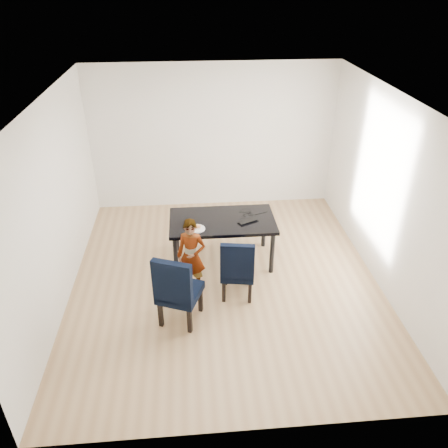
{
  "coord_description": "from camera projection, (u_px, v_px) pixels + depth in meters",
  "views": [
    {
      "loc": [
        -0.47,
        -5.23,
        4.04
      ],
      "look_at": [
        0.0,
        0.2,
        0.85
      ],
      "focal_mm": 35.0,
      "sensor_mm": 36.0,
      "label": 1
    }
  ],
  "objects": [
    {
      "name": "floor",
      "position": [
        225.0,
        280.0,
        6.57
      ],
      "size": [
        4.5,
        5.0,
        0.01
      ],
      "primitive_type": "cube",
      "color": "tan",
      "rests_on": "ground"
    },
    {
      "name": "chair_left",
      "position": [
        180.0,
        287.0,
        5.58
      ],
      "size": [
        0.66,
        0.67,
        1.05
      ],
      "primitive_type": "cube",
      "rotation": [
        0.0,
        0.0,
        -0.38
      ],
      "color": "black",
      "rests_on": "floor"
    },
    {
      "name": "plate",
      "position": [
        197.0,
        229.0,
        6.38
      ],
      "size": [
        0.31,
        0.31,
        0.01
      ],
      "primitive_type": "cylinder",
      "rotation": [
        0.0,
        0.0,
        0.35
      ],
      "color": "silver",
      "rests_on": "dining_table"
    },
    {
      "name": "sandwich",
      "position": [
        196.0,
        226.0,
        6.36
      ],
      "size": [
        0.16,
        0.1,
        0.06
      ],
      "primitive_type": "ellipsoid",
      "rotation": [
        0.0,
        0.0,
        -0.27
      ],
      "color": "#BF7644",
      "rests_on": "plate"
    },
    {
      "name": "wall_right",
      "position": [
        387.0,
        193.0,
        6.06
      ],
      "size": [
        0.01,
        5.0,
        2.7
      ],
      "primitive_type": "cube",
      "color": "silver",
      "rests_on": "ground"
    },
    {
      "name": "laptop",
      "position": [
        246.0,
        219.0,
        6.61
      ],
      "size": [
        0.38,
        0.33,
        0.03
      ],
      "primitive_type": "imported",
      "rotation": [
        0.0,
        0.0,
        3.59
      ],
      "color": "black",
      "rests_on": "dining_table"
    },
    {
      "name": "dining_table",
      "position": [
        222.0,
        241.0,
        6.81
      ],
      "size": [
        1.6,
        0.9,
        0.75
      ],
      "primitive_type": "cube",
      "color": "black",
      "rests_on": "floor"
    },
    {
      "name": "cable_tangle",
      "position": [
        248.0,
        215.0,
        6.75
      ],
      "size": [
        0.18,
        0.18,
        0.01
      ],
      "primitive_type": "torus",
      "rotation": [
        0.0,
        0.0,
        -0.22
      ],
      "color": "black",
      "rests_on": "dining_table"
    },
    {
      "name": "wall_front",
      "position": [
        251.0,
        333.0,
        3.73
      ],
      "size": [
        4.5,
        0.01,
        2.7
      ],
      "primitive_type": "cube",
      "color": "white",
      "rests_on": "ground"
    },
    {
      "name": "chair_right",
      "position": [
        238.0,
        266.0,
        6.05
      ],
      "size": [
        0.52,
        0.54,
        0.95
      ],
      "primitive_type": "cube",
      "rotation": [
        0.0,
        0.0,
        -0.16
      ],
      "color": "black",
      "rests_on": "floor"
    },
    {
      "name": "ceiling",
      "position": [
        225.0,
        98.0,
        5.2
      ],
      "size": [
        4.5,
        5.0,
        0.01
      ],
      "primitive_type": "cube",
      "color": "white",
      "rests_on": "wall_back"
    },
    {
      "name": "wall_back",
      "position": [
        213.0,
        138.0,
        8.04
      ],
      "size": [
        4.5,
        0.01,
        2.7
      ],
      "primitive_type": "cube",
      "color": "white",
      "rests_on": "ground"
    },
    {
      "name": "wall_left",
      "position": [
        54.0,
        206.0,
        5.72
      ],
      "size": [
        0.01,
        5.0,
        2.7
      ],
      "primitive_type": "cube",
      "color": "white",
      "rests_on": "ground"
    },
    {
      "name": "child",
      "position": [
        191.0,
        256.0,
        6.12
      ],
      "size": [
        0.47,
        0.36,
        1.13
      ],
      "primitive_type": "imported",
      "rotation": [
        0.0,
        0.0,
        -0.25
      ],
      "color": "#D03F11",
      "rests_on": "floor"
    }
  ]
}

